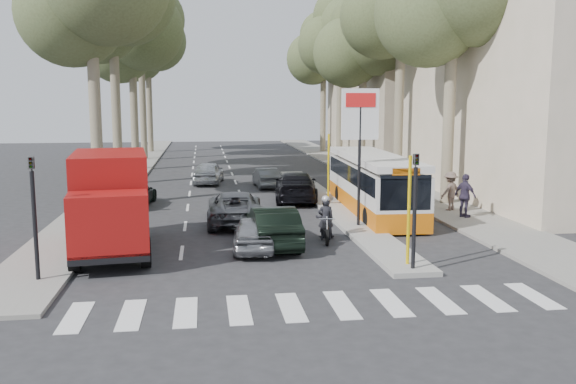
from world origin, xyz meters
name	(u,v)px	position (x,y,z in m)	size (l,w,h in m)	color
ground	(298,264)	(0.00, 0.00, 0.00)	(120.00, 120.00, 0.00)	#28282B
sidewalk_right	(361,170)	(8.60, 25.00, 0.06)	(3.20, 70.00, 0.12)	gray
median_left	(135,169)	(-8.00, 28.00, 0.06)	(2.40, 64.00, 0.12)	gray
traffic_island	(328,203)	(3.25, 11.00, 0.08)	(1.50, 26.00, 0.16)	gray
building_near	(556,26)	(15.50, 12.00, 9.00)	(11.00, 18.00, 18.00)	beige
building_far	(413,68)	(15.50, 34.00, 8.00)	(11.00, 20.00, 16.00)	#B7A88E
billboard	(360,137)	(3.25, 5.00, 3.70)	(1.50, 12.10, 5.60)	yellow
traffic_light_island	(415,191)	(3.25, -1.50, 2.49)	(0.16, 0.41, 3.60)	black
traffic_light_left	(33,197)	(-7.60, -1.00, 2.49)	(0.16, 0.41, 3.60)	black
tree_l_b	(114,0)	(-7.97, 20.11, 11.07)	(7.40, 7.20, 14.88)	#6B604C
tree_l_c	(133,33)	(-7.77, 28.11, 10.04)	(7.40, 7.20, 13.71)	#6B604C
tree_l_d	(142,22)	(-7.87, 36.11, 11.76)	(7.40, 7.20, 15.66)	#6B604C
tree_l_e	(149,43)	(-7.97, 44.11, 10.73)	(7.40, 7.20, 14.49)	#6B604C
tree_r_c	(365,38)	(9.03, 26.11, 9.69)	(7.40, 7.20, 13.32)	#6B604C
tree_r_d	(342,31)	(9.13, 34.11, 11.07)	(7.40, 7.20, 14.88)	#6B604C
tree_r_e	(325,47)	(9.23, 42.11, 10.38)	(7.40, 7.20, 14.10)	#6B604C
silver_hatchback	(254,233)	(-1.21, 2.04, 0.61)	(1.44, 3.58, 1.22)	#929499
dark_hatchback	(273,226)	(-0.50, 2.55, 0.72)	(1.52, 4.37, 1.44)	black
queue_car_a	(235,207)	(-1.62, 6.77, 0.68)	(2.27, 4.92, 1.37)	#53565C
queue_car_b	(296,186)	(1.80, 12.22, 0.75)	(2.11, 5.18, 1.50)	black
queue_car_c	(208,173)	(-2.60, 19.51, 0.70)	(1.65, 4.11, 1.40)	#AFB3B7
queue_car_d	(266,178)	(0.81, 17.43, 0.59)	(1.24, 3.56, 1.17)	#505458
queue_car_e	(134,194)	(-6.30, 11.86, 0.59)	(1.65, 4.07, 1.18)	black
red_truck	(110,201)	(-6.04, 2.45, 1.77)	(3.07, 6.52, 3.36)	black
city_bus	(373,182)	(4.80, 8.39, 1.43)	(2.62, 10.36, 2.71)	#D1630B
motorcycle	(325,220)	(1.53, 3.21, 0.77)	(0.80, 2.00, 1.70)	black
pedestrian_near	(465,196)	(8.28, 6.16, 1.07)	(1.11, 0.54, 1.89)	#3B324B
pedestrian_far	(450,191)	(8.34, 7.91, 1.01)	(1.15, 0.51, 1.79)	brown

